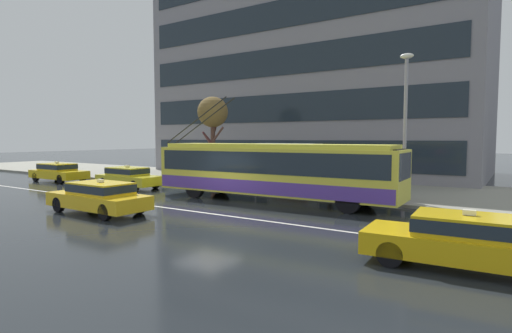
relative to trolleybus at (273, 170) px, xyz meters
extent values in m
plane|color=#212529|center=(-1.70, -2.90, -1.53)|extent=(160.00, 160.00, 0.00)
cube|color=gray|center=(-1.70, 6.60, -1.46)|extent=(80.00, 10.00, 0.14)
cube|color=beige|center=(7.18, -1.65, -1.53)|extent=(0.44, 4.40, 0.01)
cube|color=beige|center=(8.08, -1.65, -1.53)|extent=(0.44, 4.40, 0.01)
cube|color=beige|center=(8.98, -1.65, -1.53)|extent=(0.44, 4.40, 0.01)
cube|color=silver|center=(-1.70, -4.10, -1.53)|extent=(72.00, 0.14, 0.01)
cube|color=yellow|center=(-0.02, 0.00, -0.04)|extent=(12.29, 2.77, 2.15)
cube|color=#DDD842|center=(-0.02, 0.00, 1.13)|extent=(11.55, 2.51, 0.20)
cube|color=#1E2833|center=(-0.02, 0.00, 0.39)|extent=(11.80, 2.79, 0.99)
cube|color=#5A3AA3|center=(-0.02, 0.00, -0.73)|extent=(12.17, 2.80, 0.60)
cube|color=#1E2833|center=(6.04, 0.15, 0.39)|extent=(0.17, 2.18, 1.08)
cube|color=black|center=(5.89, 0.14, 0.93)|extent=(0.21, 1.88, 0.28)
cylinder|color=black|center=(-4.52, 0.24, 2.41)|extent=(4.13, 0.16, 2.40)
cylinder|color=black|center=(-4.50, -0.46, 2.41)|extent=(4.13, 0.16, 2.40)
cylinder|color=black|center=(4.11, 1.19, -1.01)|extent=(1.05, 0.33, 1.04)
cylinder|color=black|center=(4.17, -0.99, -1.01)|extent=(1.05, 0.33, 1.04)
cylinder|color=black|center=(-3.96, 0.99, -1.01)|extent=(1.05, 0.33, 1.04)
cylinder|color=black|center=(-3.90, -1.18, -1.01)|extent=(1.05, 0.33, 1.04)
cube|color=yellow|center=(-17.24, -0.56, -1.03)|extent=(4.60, 1.91, 0.55)
cube|color=yellow|center=(-17.42, -0.56, -0.51)|extent=(2.49, 1.61, 0.48)
cube|color=#1E2833|center=(-17.42, -0.56, -0.49)|extent=(2.54, 1.63, 0.31)
cube|color=silver|center=(-17.42, -0.56, -0.20)|extent=(0.28, 0.16, 0.12)
cylinder|color=black|center=(-15.75, 0.28, -1.22)|extent=(0.62, 0.21, 0.62)
cylinder|color=black|center=(-15.72, -1.34, -1.22)|extent=(0.62, 0.21, 0.62)
cylinder|color=black|center=(-18.76, 0.23, -1.22)|extent=(0.62, 0.21, 0.62)
cylinder|color=black|center=(-18.73, -1.40, -1.22)|extent=(0.62, 0.21, 0.62)
cube|color=yellow|center=(-4.41, -6.47, -1.03)|extent=(4.68, 1.83, 0.55)
cube|color=yellow|center=(-4.22, -6.47, -0.51)|extent=(2.53, 1.56, 0.48)
cube|color=#1E2833|center=(-4.22, -6.47, -0.49)|extent=(2.58, 1.58, 0.31)
cube|color=silver|center=(-4.22, -6.47, -0.20)|extent=(0.28, 0.16, 0.12)
cylinder|color=black|center=(-5.95, -7.25, -1.22)|extent=(0.62, 0.21, 0.62)
cylinder|color=black|center=(-5.94, -5.66, -1.22)|extent=(0.62, 0.21, 0.62)
cylinder|color=black|center=(-2.88, -7.28, -1.22)|extent=(0.62, 0.21, 0.62)
cylinder|color=black|center=(-2.87, -5.69, -1.22)|extent=(0.62, 0.21, 0.62)
cube|color=yellow|center=(-10.03, -0.32, -1.03)|extent=(4.41, 1.79, 0.55)
cube|color=yellow|center=(-10.21, -0.32, -0.51)|extent=(2.39, 1.52, 0.48)
cube|color=#1E2833|center=(-10.21, -0.32, -0.49)|extent=(2.43, 1.54, 0.31)
cube|color=silver|center=(-10.21, -0.32, -0.20)|extent=(0.28, 0.16, 0.12)
cylinder|color=black|center=(-8.57, 0.43, -1.22)|extent=(0.62, 0.21, 0.62)
cylinder|color=black|center=(-8.59, -1.11, -1.22)|extent=(0.62, 0.21, 0.62)
cylinder|color=black|center=(-11.47, 0.46, -1.22)|extent=(0.62, 0.21, 0.62)
cylinder|color=black|center=(-11.49, -1.08, -1.22)|extent=(0.62, 0.21, 0.62)
cube|color=gold|center=(8.81, -6.14, -1.03)|extent=(4.40, 1.96, 0.55)
cube|color=gold|center=(8.98, -6.13, -0.51)|extent=(2.41, 1.61, 0.48)
cube|color=#1E2833|center=(8.98, -6.13, -0.49)|extent=(2.45, 1.63, 0.31)
cube|color=silver|center=(8.98, -6.13, -0.20)|extent=(0.29, 0.18, 0.12)
cylinder|color=black|center=(7.43, -6.98, -1.22)|extent=(0.63, 0.23, 0.62)
cylinder|color=black|center=(7.34, -5.46, -1.22)|extent=(0.63, 0.23, 0.62)
cylinder|color=gray|center=(0.54, 2.73, -0.13)|extent=(0.08, 0.08, 2.53)
cylinder|color=gray|center=(-2.79, 2.73, -0.13)|extent=(0.08, 0.08, 2.53)
cylinder|color=gray|center=(0.54, 4.14, -0.13)|extent=(0.08, 0.08, 2.53)
cylinder|color=gray|center=(-2.79, 4.14, -0.13)|extent=(0.08, 0.08, 2.53)
cube|color=#99ADB2|center=(-1.13, 4.14, -0.08)|extent=(3.16, 0.04, 2.02)
cube|color=#B2B2B7|center=(-1.13, 3.43, 1.17)|extent=(3.63, 1.71, 0.08)
cube|color=brown|center=(-1.13, 3.79, -0.94)|extent=(2.33, 0.36, 0.08)
cylinder|color=#4E563B|center=(4.82, 2.53, -0.95)|extent=(0.14, 0.14, 0.90)
cylinder|color=#4E563B|center=(4.83, 2.69, -0.95)|extent=(0.14, 0.14, 0.90)
cylinder|color=#49504D|center=(4.82, 2.61, -0.19)|extent=(0.37, 0.37, 0.61)
sphere|color=#BC898D|center=(4.82, 2.61, 0.22)|extent=(0.22, 0.22, 0.22)
cone|color=#D03662|center=(4.82, 2.49, 0.51)|extent=(1.44, 1.44, 0.29)
cylinder|color=#333333|center=(4.82, 2.49, -0.02)|extent=(0.02, 0.02, 0.76)
cylinder|color=navy|center=(2.92, 3.69, -0.98)|extent=(0.14, 0.14, 0.84)
cylinder|color=navy|center=(2.77, 3.75, -0.98)|extent=(0.14, 0.14, 0.84)
cylinder|color=#424857|center=(2.85, 3.72, -0.26)|extent=(0.47, 0.47, 0.59)
sphere|color=tan|center=(2.85, 3.72, 0.15)|extent=(0.23, 0.23, 0.23)
cone|color=#2A4B98|center=(2.74, 3.77, 0.44)|extent=(1.11, 1.11, 0.26)
cylinder|color=#333333|center=(2.74, 3.77, -0.07)|extent=(0.02, 0.02, 0.77)
cylinder|color=#272A26|center=(1.96, 2.58, -0.97)|extent=(0.14, 0.14, 0.86)
cylinder|color=#272A26|center=(1.83, 2.50, -0.97)|extent=(0.14, 0.14, 0.86)
cylinder|color=maroon|center=(1.89, 2.54, -0.25)|extent=(0.49, 0.49, 0.58)
sphere|color=tan|center=(1.89, 2.54, 0.16)|extent=(0.23, 0.23, 0.23)
cone|color=red|center=(2.00, 2.60, 0.45)|extent=(1.28, 1.28, 0.26)
cylinder|color=#333333|center=(2.00, 2.60, -0.06)|extent=(0.02, 0.02, 0.76)
cylinder|color=#92909A|center=(5.49, 2.53, 1.84)|extent=(0.16, 0.16, 6.47)
ellipsoid|color=silver|center=(5.49, 2.53, 5.19)|extent=(0.60, 0.32, 0.24)
cylinder|color=brown|center=(-7.14, 4.21, 0.62)|extent=(0.31, 0.31, 4.03)
cylinder|color=brown|center=(-7.18, 3.75, 1.50)|extent=(0.23, 1.02, 0.91)
cylinder|color=brown|center=(-7.67, 4.33, 1.39)|extent=(1.19, 0.39, 1.14)
cylinder|color=brown|center=(-7.25, 4.59, 2.14)|extent=(0.38, 0.90, 1.13)
cylinder|color=brown|center=(-6.61, 4.07, 1.75)|extent=(1.17, 0.42, 1.02)
sphere|color=brown|center=(-7.14, 4.21, 3.23)|extent=(2.02, 2.02, 2.02)
cube|color=gray|center=(-5.18, 17.01, 6.99)|extent=(26.63, 14.73, 17.05)
cube|color=#1E2833|center=(-5.18, 9.62, 0.34)|extent=(25.03, 0.06, 2.05)
cube|color=#1E2833|center=(-5.18, 9.62, 3.75)|extent=(25.03, 0.06, 2.05)
cube|color=#1E2833|center=(-5.18, 9.62, 7.16)|extent=(25.03, 0.06, 2.05)
cube|color=#1E2833|center=(-5.18, 9.62, 10.57)|extent=(25.03, 0.06, 2.05)
camera|label=1|loc=(9.90, -16.51, 1.51)|focal=28.23mm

